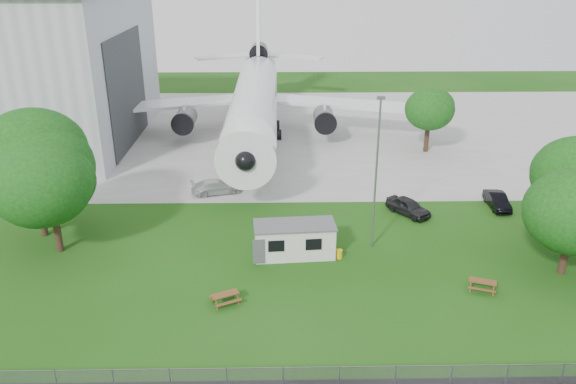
{
  "coord_description": "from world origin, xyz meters",
  "views": [
    {
      "loc": [
        0.82,
        -33.18,
        21.27
      ],
      "look_at": [
        1.59,
        8.0,
        4.0
      ],
      "focal_mm": 35.0,
      "sensor_mm": 36.0,
      "label": 1
    }
  ],
  "objects_px": {
    "site_cabin": "(295,240)",
    "picnic_east": "(481,290)",
    "airliner": "(255,96)",
    "picnic_west": "(226,303)"
  },
  "relations": [
    {
      "from": "airliner",
      "to": "picnic_west",
      "type": "xyz_separation_m",
      "value": [
        -0.75,
        -37.44,
        -5.27
      ]
    },
    {
      "from": "site_cabin",
      "to": "picnic_west",
      "type": "distance_m",
      "value": 8.23
    },
    {
      "from": "airliner",
      "to": "picnic_west",
      "type": "bearing_deg",
      "value": -91.15
    },
    {
      "from": "airliner",
      "to": "site_cabin",
      "type": "distance_m",
      "value": 31.39
    },
    {
      "from": "picnic_east",
      "to": "site_cabin",
      "type": "bearing_deg",
      "value": 178.04
    },
    {
      "from": "site_cabin",
      "to": "picnic_east",
      "type": "height_order",
      "value": "site_cabin"
    },
    {
      "from": "site_cabin",
      "to": "picnic_east",
      "type": "xyz_separation_m",
      "value": [
        12.78,
        -5.29,
        -1.31
      ]
    },
    {
      "from": "airliner",
      "to": "picnic_east",
      "type": "xyz_separation_m",
      "value": [
        16.82,
        -36.17,
        -5.27
      ]
    },
    {
      "from": "picnic_west",
      "to": "picnic_east",
      "type": "distance_m",
      "value": 17.62
    },
    {
      "from": "site_cabin",
      "to": "picnic_west",
      "type": "xyz_separation_m",
      "value": [
        -4.79,
        -6.56,
        -1.31
      ]
    }
  ]
}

